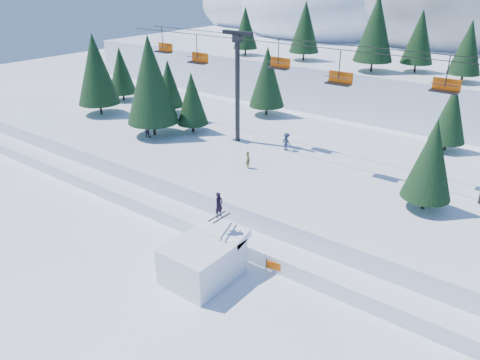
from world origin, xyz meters
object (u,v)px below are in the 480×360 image
Objects in this scene: chairlift at (335,85)px; banner_far at (407,300)px; jump_kicker at (204,259)px; banner_near at (286,270)px.

chairlift reaches higher than banner_far.
banner_far is (11.14, 4.86, -0.80)m from jump_kicker.
chairlift is 18.03m from banner_far.
jump_kicker reaches higher than banner_near.
jump_kicker is 12.18m from banner_far.
chairlift reaches higher than banner_near.
banner_far is (11.02, -11.25, -8.78)m from chairlift.
jump_kicker is 17.97m from chairlift.
chairlift is 16.30× the size of banner_near.
chairlift is at bearing 89.56° from jump_kicker.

